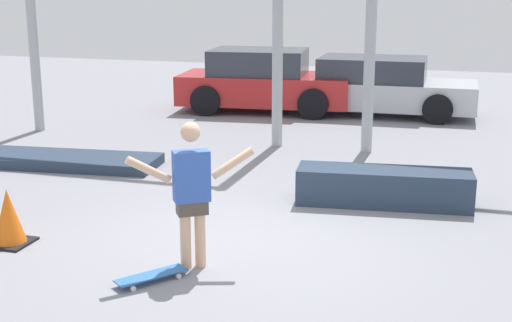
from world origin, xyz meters
name	(u,v)px	position (x,y,z in m)	size (l,w,h in m)	color
ground_plane	(236,243)	(0.00, 0.00, 0.00)	(36.00, 36.00, 0.00)	gray
skateboarder	(192,188)	(-0.23, -0.82, 0.91)	(1.21, 0.85, 1.63)	#DBAD89
skateboard	(151,276)	(-0.51, -1.30, 0.06)	(0.64, 0.75, 0.08)	#2D66B2
grind_box	(384,187)	(1.51, 2.05, 0.25)	(2.41, 0.65, 0.51)	#28384C
manual_pad	(66,160)	(-3.93, 2.72, 0.09)	(3.18, 1.04, 0.17)	#28384C
parked_car_red	(263,82)	(-2.12, 8.69, 0.71)	(4.19, 2.25, 1.47)	red
parked_car_silver	(377,87)	(0.56, 9.00, 0.65)	(4.40, 1.94, 1.33)	#B7BABF
traffic_cone	(9,217)	(-2.59, -0.77, 0.33)	(0.48, 0.48, 0.68)	black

